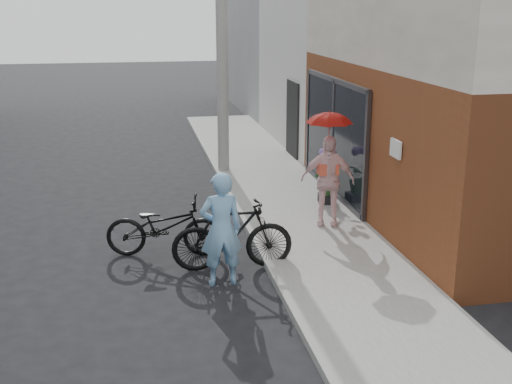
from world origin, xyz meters
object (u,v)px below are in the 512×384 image
object	(u,v)px
bike_right	(232,235)
kimono_woman	(327,180)
utility_pole	(222,31)
planter	(327,199)
bike_left	(164,227)
officer	(221,229)

from	to	relation	value
bike_right	kimono_woman	distance (m)	2.58
utility_pole	planter	size ratio (longest dim) A/B	20.24
utility_pole	bike_left	world-z (taller)	utility_pole
officer	kimono_woman	world-z (taller)	kimono_woman
bike_right	kimono_woman	size ratio (longest dim) A/B	1.14
officer	bike_right	bearing A→B (deg)	-118.56
utility_pole	officer	world-z (taller)	utility_pole
bike_right	officer	bearing A→B (deg)	157.01
bike_right	planter	xyz separation A→B (m)	(2.44, 2.81, -0.37)
officer	bike_left	world-z (taller)	officer
bike_left	kimono_woman	bearing A→B (deg)	-66.30
officer	planter	bearing A→B (deg)	-132.03
bike_left	kimono_woman	xyz separation A→B (m)	(3.07, 0.72, 0.45)
bike_left	planter	size ratio (longest dim) A/B	5.68
bike_left	bike_right	world-z (taller)	bike_right
kimono_woman	planter	bearing A→B (deg)	90.97
officer	bike_right	size ratio (longest dim) A/B	0.91
bike_left	bike_right	distance (m)	1.32
bike_left	bike_right	xyz separation A→B (m)	(1.04, -0.81, 0.07)
bike_left	kimono_woman	size ratio (longest dim) A/B	1.16
planter	utility_pole	bearing A→B (deg)	117.87
bike_left	kimono_woman	world-z (taller)	kimono_woman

